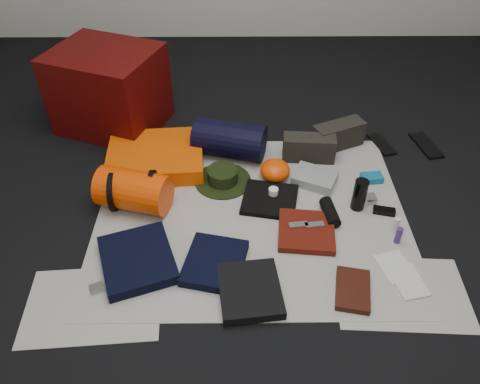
{
  "coord_description": "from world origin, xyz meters",
  "views": [
    {
      "loc": [
        -0.07,
        -1.75,
        1.71
      ],
      "look_at": [
        -0.06,
        0.07,
        0.1
      ],
      "focal_mm": 35.0,
      "sensor_mm": 36.0,
      "label": 1
    }
  ],
  "objects_px": {
    "red_cabinet": "(109,90)",
    "stuff_sack": "(134,191)",
    "sleeping_pad": "(156,157)",
    "navy_duffel": "(229,140)",
    "water_bottle": "(360,195)",
    "paperback_book": "(353,290)",
    "compact_camera": "(366,199)"
  },
  "relations": [
    {
      "from": "red_cabinet",
      "to": "stuff_sack",
      "type": "distance_m",
      "value": 0.85
    },
    {
      "from": "sleeping_pad",
      "to": "stuff_sack",
      "type": "xyz_separation_m",
      "value": [
        -0.06,
        -0.36,
        0.06
      ]
    },
    {
      "from": "red_cabinet",
      "to": "navy_duffel",
      "type": "xyz_separation_m",
      "value": [
        0.75,
        -0.35,
        -0.14
      ]
    },
    {
      "from": "navy_duffel",
      "to": "water_bottle",
      "type": "height_order",
      "value": "navy_duffel"
    },
    {
      "from": "paperback_book",
      "to": "red_cabinet",
      "type": "bearing_deg",
      "value": 145.1
    },
    {
      "from": "red_cabinet",
      "to": "paperback_book",
      "type": "xyz_separation_m",
      "value": [
        1.3,
        -1.36,
        -0.23
      ]
    },
    {
      "from": "water_bottle",
      "to": "compact_camera",
      "type": "relative_size",
      "value": 1.83
    },
    {
      "from": "red_cabinet",
      "to": "sleeping_pad",
      "type": "xyz_separation_m",
      "value": [
        0.32,
        -0.43,
        -0.2
      ]
    },
    {
      "from": "sleeping_pad",
      "to": "water_bottle",
      "type": "height_order",
      "value": "water_bottle"
    },
    {
      "from": "navy_duffel",
      "to": "sleeping_pad",
      "type": "bearing_deg",
      "value": -153.64
    },
    {
      "from": "navy_duffel",
      "to": "water_bottle",
      "type": "bearing_deg",
      "value": -19.41
    },
    {
      "from": "sleeping_pad",
      "to": "red_cabinet",
      "type": "bearing_deg",
      "value": 126.61
    },
    {
      "from": "red_cabinet",
      "to": "navy_duffel",
      "type": "height_order",
      "value": "red_cabinet"
    },
    {
      "from": "water_bottle",
      "to": "sleeping_pad",
      "type": "bearing_deg",
      "value": 160.83
    },
    {
      "from": "stuff_sack",
      "to": "red_cabinet",
      "type": "bearing_deg",
      "value": 108.19
    },
    {
      "from": "sleeping_pad",
      "to": "compact_camera",
      "type": "xyz_separation_m",
      "value": [
        1.16,
        -0.34,
        -0.03
      ]
    },
    {
      "from": "stuff_sack",
      "to": "paperback_book",
      "type": "relative_size",
      "value": 1.62
    },
    {
      "from": "compact_camera",
      "to": "paperback_book",
      "type": "bearing_deg",
      "value": -115.69
    },
    {
      "from": "sleeping_pad",
      "to": "stuff_sack",
      "type": "height_order",
      "value": "stuff_sack"
    },
    {
      "from": "sleeping_pad",
      "to": "compact_camera",
      "type": "bearing_deg",
      "value": -16.5
    },
    {
      "from": "navy_duffel",
      "to": "paperback_book",
      "type": "relative_size",
      "value": 1.83
    },
    {
      "from": "red_cabinet",
      "to": "stuff_sack",
      "type": "height_order",
      "value": "red_cabinet"
    },
    {
      "from": "red_cabinet",
      "to": "sleeping_pad",
      "type": "distance_m",
      "value": 0.58
    },
    {
      "from": "sleeping_pad",
      "to": "navy_duffel",
      "type": "height_order",
      "value": "navy_duffel"
    },
    {
      "from": "water_bottle",
      "to": "compact_camera",
      "type": "xyz_separation_m",
      "value": [
        0.06,
        0.04,
        -0.07
      ]
    },
    {
      "from": "red_cabinet",
      "to": "water_bottle",
      "type": "xyz_separation_m",
      "value": [
        1.43,
        -0.82,
        -0.16
      ]
    },
    {
      "from": "red_cabinet",
      "to": "compact_camera",
      "type": "distance_m",
      "value": 1.69
    },
    {
      "from": "stuff_sack",
      "to": "compact_camera",
      "type": "height_order",
      "value": "stuff_sack"
    },
    {
      "from": "water_bottle",
      "to": "paperback_book",
      "type": "relative_size",
      "value": 0.79
    },
    {
      "from": "red_cabinet",
      "to": "water_bottle",
      "type": "relative_size",
      "value": 3.38
    },
    {
      "from": "red_cabinet",
      "to": "compact_camera",
      "type": "xyz_separation_m",
      "value": [
        1.49,
        -0.78,
        -0.23
      ]
    },
    {
      "from": "stuff_sack",
      "to": "water_bottle",
      "type": "bearing_deg",
      "value": -1.07
    }
  ]
}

